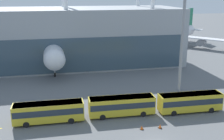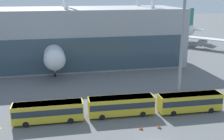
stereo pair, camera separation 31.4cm
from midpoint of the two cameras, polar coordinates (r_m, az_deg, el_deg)
name	(u,v)px [view 1 (the left image)]	position (r m, az deg, el deg)	size (l,w,h in m)	color
airliner_at_gate_far	(52,47)	(82.17, -12.11, 4.58)	(38.16, 36.50, 14.66)	silver
airliner_parked_remote	(175,34)	(114.14, 12.52, 7.16)	(31.01, 32.14, 13.94)	white
shuttle_bus_0	(49,111)	(47.47, -12.94, -8.15)	(11.41, 2.89, 3.35)	gold
shuttle_bus_1	(122,105)	(48.77, 1.79, -7.08)	(11.45, 3.02, 3.35)	gold
shuttle_bus_2	(190,101)	(52.11, 15.42, -6.13)	(11.43, 2.96, 3.35)	gold
floodlight_mast	(184,14)	(59.65, 14.26, 10.90)	(2.34, 2.34, 26.71)	gray
traffic_cone_0	(160,126)	(45.70, 9.55, -11.19)	(0.59, 0.59, 0.69)	black
traffic_cone_1	(142,128)	(44.96, 5.88, -11.55)	(0.57, 0.57, 0.65)	black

